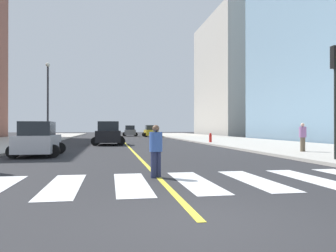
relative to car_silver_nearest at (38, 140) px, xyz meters
name	(u,v)px	position (x,y,z in m)	size (l,w,h in m)	color
ground_plane	(202,223)	(5.34, -13.93, -0.88)	(220.00, 220.00, 0.00)	#28282B
sidewalk_kerb_east	(281,146)	(17.54, 6.07, -0.80)	(10.00, 120.00, 0.15)	#B2ADA3
crosswalk_paint	(164,183)	(5.34, -9.93, -0.87)	(13.50, 4.00, 0.01)	silver
lane_divider_paint	(121,139)	(5.34, 26.07, -0.87)	(0.16, 80.00, 0.01)	yellow
parking_garage_concrete	(249,77)	(33.19, 48.77, 11.46)	(18.00, 24.00, 24.68)	#B2ADA3
car_silver_nearest	(38,140)	(0.00, 0.00, 0.00)	(2.66, 4.23, 1.88)	#B7B7BC
car_gray_second	(130,131)	(7.43, 41.76, 0.03)	(2.80, 4.39, 1.93)	slate
car_yellow_third	(151,131)	(10.64, 37.00, 0.03)	(2.74, 4.37, 1.95)	gold
car_black_fourth	(109,134)	(3.75, 11.36, 0.10)	(3.01, 4.74, 2.09)	black
traffic_light_near_corner	(336,80)	(13.71, -5.88, 2.79)	(0.36, 0.41, 5.02)	black
pedestrian_crossing	(156,149)	(5.26, -8.91, 0.02)	(0.41, 0.41, 1.64)	#232847
pedestrian_waiting_east	(303,136)	(15.03, -1.15, 0.20)	(0.41, 0.41, 1.68)	brown
fire_hydrant	(210,138)	(13.34, 11.72, -0.30)	(0.26, 0.26, 0.89)	red
street_lamp	(48,95)	(-2.60, 17.81, 4.09)	(0.44, 0.44, 8.26)	#38383D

